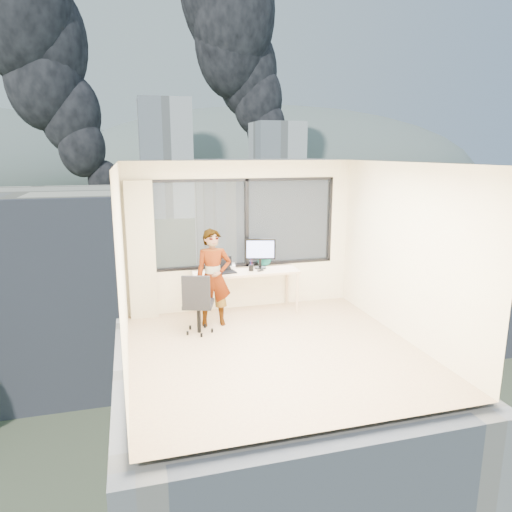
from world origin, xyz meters
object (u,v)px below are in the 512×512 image
object	(u,v)px
person	(213,278)
handbag	(264,260)
desk	(246,291)
game_console	(226,266)
monitor	(260,253)
chair	(198,302)
laptop	(225,266)

from	to	relation	value
person	handbag	size ratio (longest dim) A/B	6.14
person	desk	bearing A→B (deg)	36.22
game_console	monitor	bearing A→B (deg)	-1.77
desk	monitor	world-z (taller)	monitor
chair	laptop	distance (m)	0.95
monitor	handbag	size ratio (longest dim) A/B	2.08
chair	desk	bearing A→B (deg)	54.33
person	chair	bearing A→B (deg)	-133.69
laptop	handbag	size ratio (longest dim) A/B	1.45
desk	chair	xyz separation A→B (m)	(-0.93, -0.71, 0.12)
chair	game_console	distance (m)	1.17
monitor	laptop	world-z (taller)	monitor
laptop	desk	bearing A→B (deg)	-3.10
desk	laptop	distance (m)	0.62
game_console	handbag	world-z (taller)	handbag
desk	game_console	world-z (taller)	game_console
monitor	chair	bearing A→B (deg)	-132.46
laptop	handbag	distance (m)	0.83
person	laptop	xyz separation A→B (m)	(0.27, 0.39, 0.08)
chair	handbag	size ratio (longest dim) A/B	3.85
desk	laptop	bearing A→B (deg)	-173.62
game_console	laptop	size ratio (longest dim) A/B	0.86
chair	laptop	size ratio (longest dim) A/B	2.66
chair	handbag	distance (m)	1.68
person	monitor	world-z (taller)	person
desk	game_console	size ratio (longest dim) A/B	5.69
desk	chair	world-z (taller)	chair
chair	monitor	size ratio (longest dim) A/B	1.85
chair	game_console	world-z (taller)	chair
person	handbag	bearing A→B (deg)	35.19
desk	laptop	world-z (taller)	laptop
monitor	laptop	bearing A→B (deg)	-154.18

